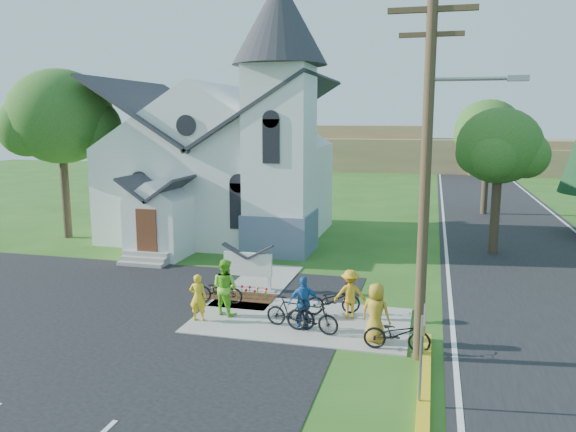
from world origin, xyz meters
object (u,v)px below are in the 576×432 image
(bike_1, at_px, (312,317))
(bike_3, at_px, (291,312))
(bike_0, at_px, (219,290))
(cyclist_0, at_px, (198,297))
(cyclist_4, at_px, (376,313))
(utility_pole, at_px, (429,163))
(stop_sign, at_px, (423,334))
(cyclist_2, at_px, (304,303))
(cyclist_3, at_px, (350,294))
(church_sign, at_px, (248,265))
(bike_4, at_px, (397,334))
(bike_2, at_px, (333,300))
(cyclist_1, at_px, (225,287))

(bike_1, relative_size, bike_3, 1.05)
(bike_0, distance_m, bike_1, 4.26)
(bike_3, bearing_deg, cyclist_0, 101.58)
(bike_3, relative_size, cyclist_4, 0.92)
(utility_pole, height_order, stop_sign, utility_pole)
(bike_0, xyz_separation_m, cyclist_2, (3.49, -1.69, 0.38))
(stop_sign, xyz_separation_m, bike_1, (-3.34, 3.70, -1.22))
(stop_sign, distance_m, cyclist_3, 5.90)
(stop_sign, relative_size, bike_1, 1.44)
(bike_0, height_order, cyclist_4, cyclist_4)
(bike_0, bearing_deg, cyclist_0, 177.94)
(utility_pole, bearing_deg, church_sign, 144.40)
(utility_pole, xyz_separation_m, cyclist_4, (-1.32, 0.77, -4.46))
(utility_pole, height_order, cyclist_2, utility_pole)
(bike_1, bearing_deg, stop_sign, -127.24)
(cyclist_0, height_order, cyclist_2, cyclist_2)
(stop_sign, height_order, bike_1, stop_sign)
(cyclist_2, bearing_deg, church_sign, -69.44)
(stop_sign, xyz_separation_m, bike_4, (-0.73, 3.00, -1.24))
(church_sign, height_order, bike_2, church_sign)
(stop_sign, bearing_deg, cyclist_2, 132.83)
(bike_0, bearing_deg, cyclist_1, -149.82)
(bike_2, relative_size, bike_4, 1.00)
(bike_4, bearing_deg, utility_pole, -115.10)
(cyclist_2, xyz_separation_m, bike_4, (2.91, -0.93, -0.35))
(cyclist_1, relative_size, cyclist_4, 1.06)
(bike_4, bearing_deg, stop_sign, -167.03)
(bike_0, height_order, cyclist_2, cyclist_2)
(cyclist_0, xyz_separation_m, cyclist_4, (5.75, -0.36, 0.11))
(bike_3, relative_size, bike_4, 0.87)
(cyclist_4, bearing_deg, cyclist_2, 4.78)
(bike_1, distance_m, cyclist_3, 1.88)
(utility_pole, bearing_deg, bike_4, 155.68)
(church_sign, bearing_deg, utility_pole, -35.60)
(stop_sign, relative_size, bike_4, 1.32)
(stop_sign, bearing_deg, bike_1, 132.01)
(cyclist_1, relative_size, bike_1, 1.10)
(cyclist_4, bearing_deg, cyclist_1, 3.72)
(church_sign, relative_size, cyclist_4, 1.24)
(stop_sign, bearing_deg, cyclist_4, 111.81)
(bike_1, height_order, cyclist_4, cyclist_4)
(church_sign, relative_size, cyclist_1, 1.17)
(bike_0, distance_m, cyclist_1, 1.27)
(bike_3, bearing_deg, cyclist_3, -42.42)
(bike_1, bearing_deg, cyclist_4, -86.14)
(cyclist_3, bearing_deg, bike_2, -28.75)
(stop_sign, distance_m, cyclist_4, 3.83)
(bike_1, bearing_deg, utility_pole, -96.33)
(bike_0, bearing_deg, bike_3, -120.40)
(cyclist_0, relative_size, cyclist_2, 0.92)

